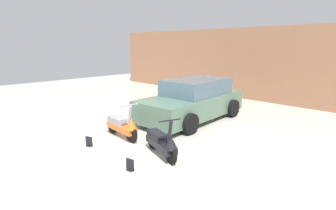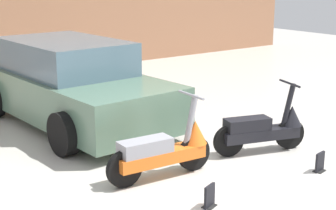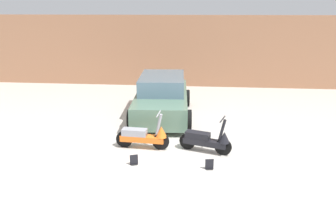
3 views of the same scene
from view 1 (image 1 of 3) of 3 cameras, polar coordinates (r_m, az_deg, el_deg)
ground_plane at (r=6.92m, az=-12.29°, el=-9.24°), size 28.00×28.00×0.00m
wall_back at (r=12.83m, az=19.84°, el=8.24°), size 19.60×0.12×3.38m
scooter_front_left at (r=7.48m, az=-9.88°, el=-4.42°), size 1.49×0.54×1.04m
scooter_front_right at (r=6.18m, az=-1.31°, el=-8.11°), size 1.39×0.69×1.00m
car_rear_left at (r=9.22m, az=5.45°, el=1.01°), size 2.19×4.25×1.41m
placard_near_left_scooter at (r=7.17m, az=-16.81°, el=-7.72°), size 0.20×0.17×0.26m
placard_near_right_scooter at (r=5.69m, az=-8.26°, el=-12.87°), size 0.20×0.15×0.26m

